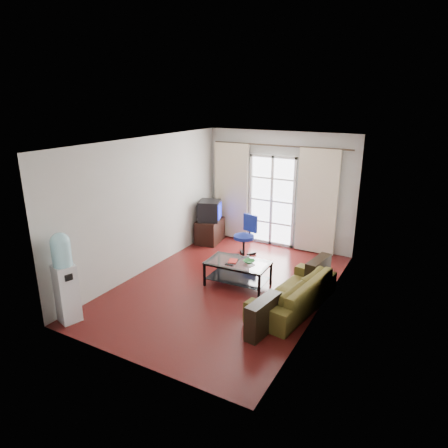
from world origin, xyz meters
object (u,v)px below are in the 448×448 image
(sofa, at_px, (293,292))
(coffee_table, at_px, (238,270))
(task_chair, at_px, (245,245))
(water_cooler, at_px, (65,276))
(tv_stand, at_px, (210,231))
(crt_tv, at_px, (209,211))

(sofa, bearing_deg, coffee_table, -94.84)
(sofa, height_order, task_chair, task_chair)
(sofa, height_order, water_cooler, water_cooler)
(tv_stand, height_order, crt_tv, crt_tv)
(crt_tv, relative_size, water_cooler, 0.44)
(coffee_table, distance_m, crt_tv, 2.50)
(sofa, relative_size, water_cooler, 1.36)
(tv_stand, xyz_separation_m, crt_tv, (0.00, -0.03, 0.52))
(water_cooler, bearing_deg, sofa, 52.71)
(sofa, distance_m, coffee_table, 1.23)
(water_cooler, bearing_deg, crt_tv, 105.69)
(sofa, relative_size, tv_stand, 2.63)
(task_chair, bearing_deg, crt_tv, 176.88)
(coffee_table, height_order, task_chair, task_chair)
(sofa, height_order, crt_tv, crt_tv)
(coffee_table, relative_size, crt_tv, 1.82)
(tv_stand, bearing_deg, sofa, -44.60)
(task_chair, height_order, water_cooler, water_cooler)
(coffee_table, xyz_separation_m, task_chair, (-0.52, 1.35, -0.03))
(coffee_table, xyz_separation_m, tv_stand, (-1.70, 1.79, -0.02))
(tv_stand, distance_m, water_cooler, 4.25)
(tv_stand, bearing_deg, water_cooler, -100.25)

